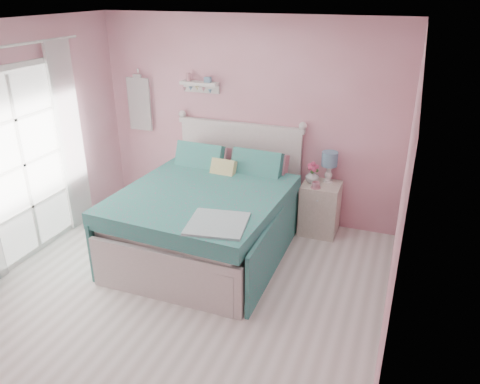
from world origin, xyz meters
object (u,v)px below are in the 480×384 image
Objects in this scene: bed at (209,217)px; vase at (312,176)px; teacup at (316,185)px; table_lamp at (330,161)px; nightstand at (320,208)px.

bed is 1.38m from vase.
teacup is at bearing -62.53° from vase.
bed is at bearing -141.10° from table_lamp.
teacup is (0.08, -0.15, -0.05)m from vase.
table_lamp is 2.25× the size of vase.
nightstand is at bearing -5.38° from vase.
nightstand is 3.82× the size of vase.
teacup is at bearing -112.15° from table_lamp.
vase is (-0.18, -0.10, -0.18)m from table_lamp.
vase is 1.80× the size of teacup.
vase is at bearing -152.04° from table_lamp.
table_lamp is 4.05× the size of teacup.
table_lamp is (1.20, 0.97, 0.51)m from bed.
bed is 3.39× the size of nightstand.
teacup reaches higher than nightstand.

